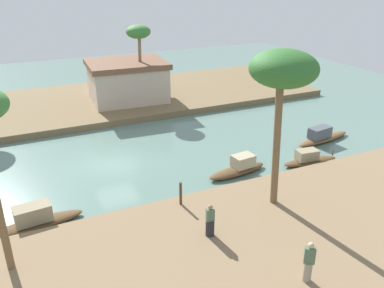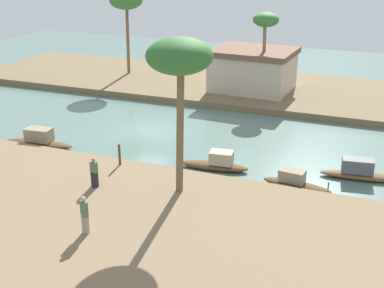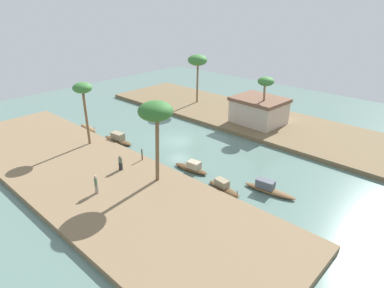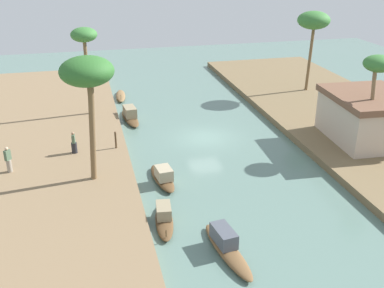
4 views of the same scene
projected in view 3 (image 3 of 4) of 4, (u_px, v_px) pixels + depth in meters
The scene contains 16 objects.
river_water at pixel (179, 141), 42.13m from camera, with size 70.55×70.55×0.00m, color slate.
riverbank_left at pixel (89, 175), 33.48m from camera, with size 45.08×12.73×0.53m, color #846B4C.
riverbank_right at pixel (238, 115), 50.56m from camera, with size 45.08×12.73×0.53m, color brown.
sampan_upstream_small at pixel (192, 167), 34.80m from camera, with size 4.12×1.49×1.15m.
sampan_open_hull at pixel (118, 139), 41.71m from camera, with size 4.82×1.54×1.22m.
sampan_foreground at pixel (223, 187), 31.34m from camera, with size 3.87×1.40×1.02m.
sampan_midstream at pixel (88, 128), 45.81m from camera, with size 4.00×1.17×0.86m.
sampan_with_tall_canopy at pixel (268, 188), 30.97m from camera, with size 5.05×1.67×1.18m.
person_on_near_bank at pixel (121, 164), 33.82m from camera, with size 0.44×0.44×1.58m.
person_by_mooring at pixel (96, 185), 29.71m from camera, with size 0.46×0.46×1.76m.
mooring_post at pixel (142, 154), 35.89m from camera, with size 0.14×0.14×1.25m, color #4C3823.
palm_tree_left_near at pixel (83, 91), 37.54m from camera, with size 2.18×2.18×7.41m.
palm_tree_left_far at pixel (156, 113), 29.57m from camera, with size 3.17×3.17×7.78m.
palm_tree_right_tall at pixel (266, 83), 43.43m from camera, with size 2.13×2.13×6.68m.
palm_tree_right_short at pixel (197, 61), 53.20m from camera, with size 3.13×3.13×7.77m.
riverside_building at pixel (259, 110), 46.15m from camera, with size 7.14×5.99×3.52m.
Camera 3 is at (27.54, -27.22, 16.69)m, focal length 31.28 mm.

